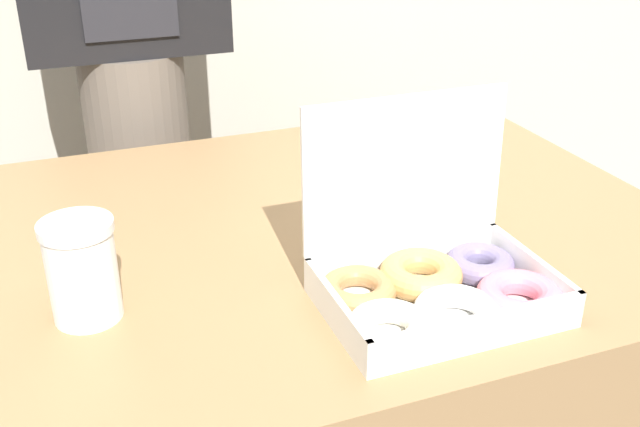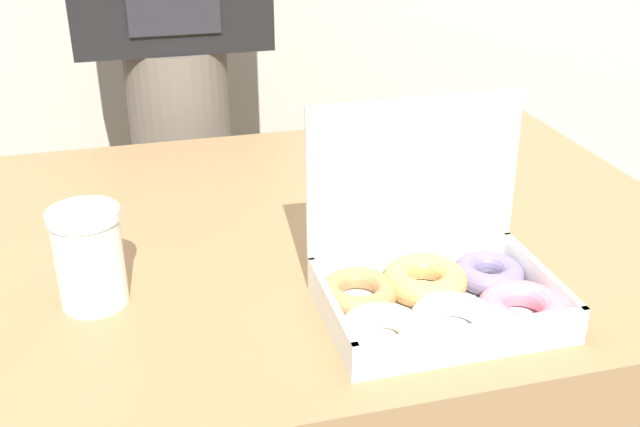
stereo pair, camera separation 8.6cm
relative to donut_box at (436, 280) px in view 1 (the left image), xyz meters
name	(u,v)px [view 1 (the left image)]	position (x,y,z in m)	size (l,w,h in m)	color
table	(321,412)	(-0.05, 0.26, -0.40)	(1.07, 0.83, 0.74)	#99754C
donut_box	(436,280)	(0.00, 0.00, 0.00)	(0.29, 0.22, 0.24)	white
coffee_cup	(82,270)	(-0.40, 0.12, 0.03)	(0.09, 0.09, 0.13)	white
person_customer	(127,38)	(-0.23, 0.89, 0.13)	(0.40, 0.22, 1.64)	#665B51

